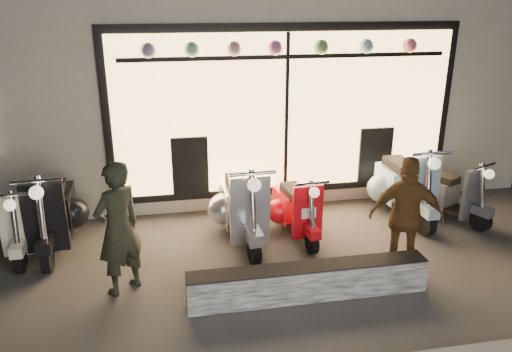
{
  "coord_description": "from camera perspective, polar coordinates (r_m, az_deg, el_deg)",
  "views": [
    {
      "loc": [
        -1.04,
        -5.35,
        3.25
      ],
      "look_at": [
        0.08,
        0.6,
        1.05
      ],
      "focal_mm": 35.0,
      "sensor_mm": 36.0,
      "label": 1
    }
  ],
  "objects": [
    {
      "name": "scooter_red",
      "position": [
        7.21,
        4.42,
        -3.55
      ],
      "size": [
        0.5,
        1.32,
        0.94
      ],
      "rotation": [
        0.0,
        0.0,
        0.09
      ],
      "color": "black",
      "rests_on": "ground"
    },
    {
      "name": "graffiti_barrier",
      "position": [
        5.8,
        6.02,
        -11.9
      ],
      "size": [
        2.75,
        0.28,
        0.4
      ],
      "primitive_type": "cube",
      "color": "black",
      "rests_on": "ground"
    },
    {
      "name": "shop_building",
      "position": [
        10.45,
        -4.98,
        13.6
      ],
      "size": [
        10.2,
        6.23,
        4.2
      ],
      "color": "beige",
      "rests_on": "ground"
    },
    {
      "name": "scooter_silver",
      "position": [
        7.06,
        -1.74,
        -3.24
      ],
      "size": [
        0.55,
        1.63,
        1.17
      ],
      "rotation": [
        0.0,
        0.0,
        0.04
      ],
      "color": "black",
      "rests_on": "ground"
    },
    {
      "name": "scooter_grey",
      "position": [
        8.24,
        20.47,
        -1.72
      ],
      "size": [
        0.78,
        1.3,
        0.95
      ],
      "rotation": [
        0.0,
        0.0,
        0.43
      ],
      "color": "black",
      "rests_on": "ground"
    },
    {
      "name": "ground",
      "position": [
        6.35,
        0.32,
        -10.84
      ],
      "size": [
        40.0,
        40.0,
        0.0
      ],
      "primitive_type": "plane",
      "color": "#383533",
      "rests_on": "ground"
    },
    {
      "name": "scooter_black",
      "position": [
        7.4,
        -22.14,
        -3.73
      ],
      "size": [
        0.55,
        1.6,
        1.15
      ],
      "rotation": [
        0.0,
        0.0,
        0.05
      ],
      "color": "black",
      "rests_on": "ground"
    },
    {
      "name": "man",
      "position": [
        5.81,
        -15.46,
        -5.81
      ],
      "size": [
        0.69,
        0.66,
        1.59
      ],
      "primitive_type": "imported",
      "rotation": [
        0.0,
        0.0,
        3.82
      ],
      "color": "black",
      "rests_on": "ground"
    },
    {
      "name": "woman",
      "position": [
        6.27,
        16.81,
        -4.45
      ],
      "size": [
        0.95,
        0.65,
        1.5
      ],
      "primitive_type": "imported",
      "rotation": [
        0.0,
        0.0,
        2.79
      ],
      "color": "brown",
      "rests_on": "ground"
    },
    {
      "name": "scooter_cream",
      "position": [
        7.43,
        -24.58,
        -4.55
      ],
      "size": [
        0.47,
        1.37,
        0.98
      ],
      "rotation": [
        0.0,
        0.0,
        0.04
      ],
      "color": "black",
      "rests_on": "ground"
    },
    {
      "name": "scooter_blue",
      "position": [
        8.13,
        16.18,
        -0.84
      ],
      "size": [
        0.53,
        1.63,
        1.17
      ],
      "rotation": [
        0.0,
        0.0,
        0.01
      ],
      "color": "black",
      "rests_on": "ground"
    }
  ]
}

